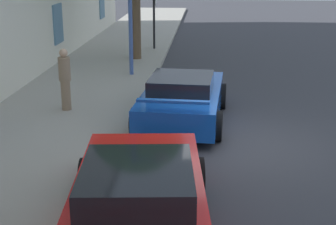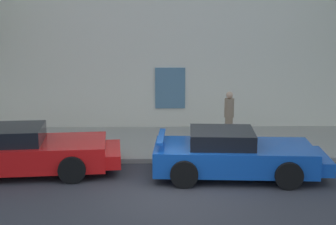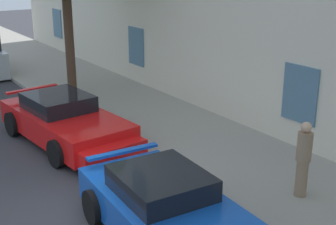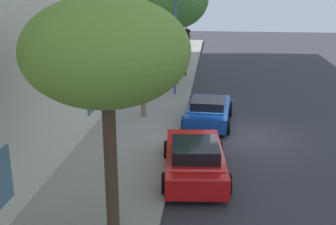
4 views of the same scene
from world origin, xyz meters
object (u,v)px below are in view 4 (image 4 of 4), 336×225
Objects in this scene: sportscar_yellow_flank at (209,110)px; street_lamp at (183,26)px; traffic_light at (187,43)px; pedestrian_admiring at (144,99)px; tree_midblock at (106,52)px; sportscar_red_lead at (194,157)px.

street_lamp is (4.52, 1.61, 3.48)m from sportscar_yellow_flank.
traffic_light is 9.75m from pedestrian_admiring.
sportscar_yellow_flank is 0.77× the size of tree_midblock.
street_lamp is at bearing -179.01° from traffic_light.
pedestrian_admiring is (-4.35, 1.54, -3.07)m from street_lamp.
pedestrian_admiring is (10.02, 0.85, -3.89)m from tree_midblock.
tree_midblock is at bearing 178.25° from traffic_light.
tree_midblock is 1.07× the size of street_lamp.
street_lamp reaches higher than traffic_light.
sportscar_yellow_flank is 2.83× the size of pedestrian_admiring.
street_lamp is at bearing -2.74° from tree_midblock.
pedestrian_admiring is at bearing 25.10° from sportscar_red_lead.
traffic_light is 0.58× the size of street_lamp.
tree_midblock is at bearing 166.85° from sportscar_yellow_flank.
sportscar_yellow_flank is at bearing -170.07° from traffic_light.
sportscar_red_lead is 6.25m from tree_midblock.
tree_midblock is 1.84× the size of traffic_light.
tree_midblock is 10.78m from pedestrian_admiring.
tree_midblock reaches higher than sportscar_yellow_flank.
tree_midblock is at bearing 155.21° from sportscar_red_lead.
tree_midblock is at bearing 177.26° from street_lamp.
street_lamp reaches higher than sportscar_red_lead.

